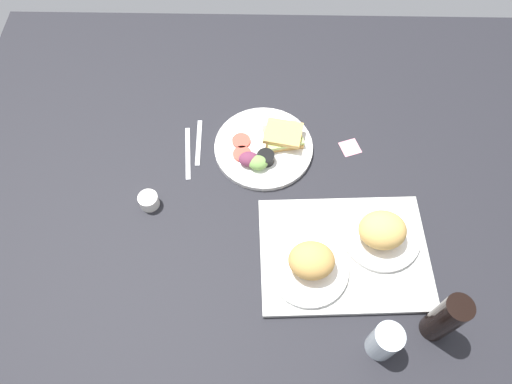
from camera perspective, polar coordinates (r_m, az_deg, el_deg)
ground_plane at (r=138.44cm, az=0.85°, el=-0.05°), size 190.00×150.00×3.00cm
serving_tray at (r=129.73cm, az=10.61°, el=-7.34°), size 46.49×35.06×1.60cm
bread_plate_near at (r=129.29cm, az=15.00°, el=-4.68°), size 21.51×21.51×9.97cm
bread_plate_far at (r=122.56cm, az=6.58°, el=-8.63°), size 21.17×21.17×9.50cm
plate_with_salad at (r=143.30cm, az=1.15°, el=5.47°), size 30.01×30.01×5.40cm
drinking_glass at (r=119.49cm, az=15.31°, el=-17.07°), size 7.01×7.01×11.71cm
soda_bottle at (r=121.07cm, az=21.97°, el=-14.03°), size 6.40×6.40×19.50cm
espresso_cup at (r=136.53cm, az=-12.87°, el=-1.03°), size 5.60×5.60×4.00cm
fork at (r=147.09cm, az=-6.97°, el=6.00°), size 1.88×17.03×0.50cm
knife at (r=145.26cm, az=-8.27°, el=4.72°), size 3.29×19.04×0.50cm
sticky_note at (r=147.99cm, az=11.34°, el=5.32°), size 7.16×7.16×0.12cm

